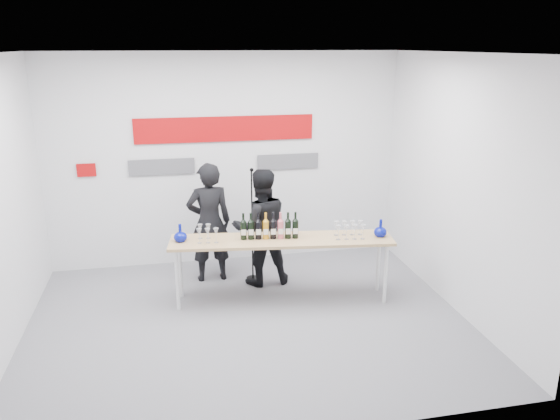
{
  "coord_description": "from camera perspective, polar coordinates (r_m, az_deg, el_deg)",
  "views": [
    {
      "loc": [
        -0.8,
        -5.62,
        3.09
      ],
      "look_at": [
        0.49,
        0.59,
        1.15
      ],
      "focal_mm": 35.0,
      "sensor_mm": 36.0,
      "label": 1
    }
  ],
  "objects": [
    {
      "name": "ground",
      "position": [
        6.46,
        -3.29,
        -11.58
      ],
      "size": [
        5.0,
        5.0,
        0.0
      ],
      "primitive_type": "plane",
      "color": "slate",
      "rests_on": "ground"
    },
    {
      "name": "back_wall",
      "position": [
        7.83,
        -5.67,
        5.2
      ],
      "size": [
        5.0,
        0.04,
        3.0
      ],
      "primitive_type": "cube",
      "color": "silver",
      "rests_on": "ground"
    },
    {
      "name": "signage",
      "position": [
        7.74,
        -6.12,
        7.35
      ],
      "size": [
        3.38,
        0.02,
        0.79
      ],
      "color": "#A80709",
      "rests_on": "back_wall"
    },
    {
      "name": "tasting_table",
      "position": [
        6.67,
        0.17,
        -3.52
      ],
      "size": [
        2.76,
        0.89,
        0.81
      ],
      "rotation": [
        0.0,
        0.0,
        -0.13
      ],
      "color": "tan",
      "rests_on": "ground"
    },
    {
      "name": "wine_bottles",
      "position": [
        6.6,
        -1.11,
        -1.65
      ],
      "size": [
        0.71,
        0.17,
        0.33
      ],
      "rotation": [
        0.0,
        0.0,
        -0.13
      ],
      "color": "black",
      "rests_on": "tasting_table"
    },
    {
      "name": "decanter_left",
      "position": [
        6.64,
        -10.39,
        -2.36
      ],
      "size": [
        0.16,
        0.16,
        0.21
      ],
      "primitive_type": null,
      "color": "#071088",
      "rests_on": "tasting_table"
    },
    {
      "name": "decanter_right",
      "position": [
        6.81,
        10.46,
        -1.85
      ],
      "size": [
        0.16,
        0.16,
        0.21
      ],
      "primitive_type": null,
      "color": "#071088",
      "rests_on": "tasting_table"
    },
    {
      "name": "glasses_left",
      "position": [
        6.6,
        -7.71,
        -2.49
      ],
      "size": [
        0.26,
        0.25,
        0.18
      ],
      "color": "silver",
      "rests_on": "tasting_table"
    },
    {
      "name": "glasses_right",
      "position": [
        6.73,
        7.26,
        -2.08
      ],
      "size": [
        0.38,
        0.26,
        0.18
      ],
      "color": "silver",
      "rests_on": "tasting_table"
    },
    {
      "name": "presenter_left",
      "position": [
        7.31,
        -7.4,
        -1.31
      ],
      "size": [
        0.62,
        0.43,
        1.62
      ],
      "primitive_type": "imported",
      "rotation": [
        0.0,
        0.0,
        3.21
      ],
      "color": "black",
      "rests_on": "ground"
    },
    {
      "name": "presenter_right",
      "position": [
        7.16,
        -2.02,
        -1.82
      ],
      "size": [
        0.8,
        0.65,
        1.56
      ],
      "primitive_type": "imported",
      "rotation": [
        0.0,
        0.0,
        3.22
      ],
      "color": "black",
      "rests_on": "ground"
    },
    {
      "name": "mic_stand",
      "position": [
        7.36,
        -2.89,
        -3.83
      ],
      "size": [
        0.18,
        0.18,
        1.56
      ],
      "rotation": [
        0.0,
        0.0,
        0.1
      ],
      "color": "black",
      "rests_on": "ground"
    }
  ]
}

